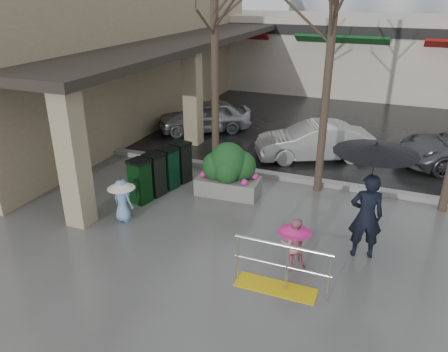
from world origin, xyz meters
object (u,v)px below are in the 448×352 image
Objects in this scene: woman at (370,187)px; child_blue at (122,196)px; news_boxes at (162,171)px; handrail at (279,273)px; car_b at (314,141)px; tree_west at (214,0)px; child_pink at (294,240)px; car_a at (204,116)px; planter at (229,170)px.

woman reaches higher than child_blue.
handrail is at bearing -22.33° from news_boxes.
car_b is at bearing 63.26° from news_boxes.
tree_west reaches higher than car_b.
child_pink is 4.94m from news_boxes.
woman is 0.71× the size of car_a.
handrail is at bearing -55.01° from tree_west.
planter reaches higher than news_boxes.
news_boxes is at bearing -163.93° from planter.
tree_west is at bearing -4.56° from car_a.
planter is 5.93m from car_a.
child_pink is at bearing -178.48° from child_blue.
car_a is (-5.58, 7.90, -0.04)m from child_pink.
car_b is (3.56, 6.05, -0.05)m from child_blue.
child_pink is 1.03× the size of child_blue.
woman reaches higher than news_boxes.
planter is at bearing -52.86° from tree_west.
child_blue is 1.88m from news_boxes.
news_boxes is 5.45m from car_b.
child_blue is at bearing 164.48° from handrail.
woman is 2.36× the size of child_blue.
car_a and car_b have the same top height.
woman is (1.36, 1.82, 1.27)m from handrail.
car_b is at bearing -113.74° from child_blue.
woman is at bearing 11.62° from car_a.
news_boxes is (-1.84, -0.53, -0.12)m from planter.
news_boxes is at bearing -84.93° from child_blue.
news_boxes is 0.59× the size of car_b.
car_a is at bearing -73.22° from child_pink.
child_blue is 0.62× the size of planter.
handrail is 0.86m from child_pink.
planter is at bearing -38.89° from woman.
child_pink reaches higher than handrail.
car_a is 4.92m from car_b.
car_b is at bearing -82.04° from woman.
planter reaches higher than car_b.
tree_west is 6.10× the size of child_blue.
child_pink is (3.44, -4.00, -4.42)m from tree_west.
woman is at bearing -160.19° from child_pink.
handrail is at bearing 66.22° from child_pink.
woman is at bearing 0.71° from news_boxes.
news_boxes is (-5.67, 1.27, -1.03)m from woman.
tree_west is 5.91× the size of child_pink.
planter is (0.90, -1.18, -4.35)m from tree_west.
child_blue is at bearing -7.67° from woman.
woman is at bearing 53.13° from handrail.
tree_west is 3.79× the size of planter.
handrail is 4.39m from planter.
tree_west is 3.02× the size of news_boxes.
child_pink is 9.67m from car_a.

